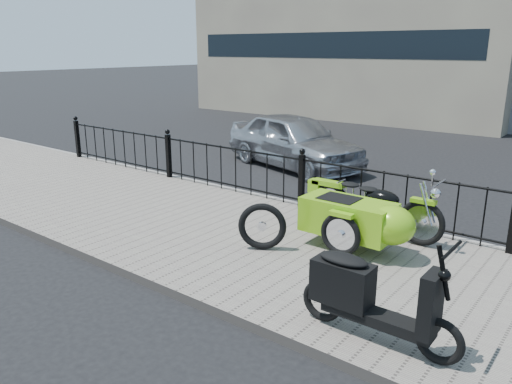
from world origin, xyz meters
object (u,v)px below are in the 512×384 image
Objects in this scene: scooter at (367,296)px; sedan_car at (294,140)px; spare_tire at (262,227)px; motorcycle_sidecar at (364,217)px.

sedan_car reaches higher than scooter.
scooter is 2.46m from spare_tire.
sedan_car is (-3.91, 4.06, 0.08)m from motorcycle_sidecar.
spare_tire is at bearing -139.90° from motorcycle_sidecar.
sedan_car reaches higher than spare_tire.
scooter reaches higher than motorcycle_sidecar.
spare_tire is (-2.17, 1.15, -0.10)m from scooter.
scooter is 0.42× the size of sedan_car.
sedan_car is (-4.97, 6.15, 0.11)m from scooter.
sedan_car is (-2.80, 5.00, 0.21)m from spare_tire.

